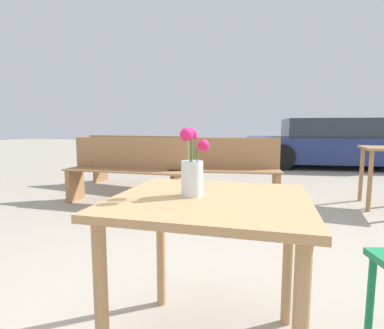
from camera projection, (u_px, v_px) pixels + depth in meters
The scene contains 6 objects.
table_front at pixel (210, 224), 1.24m from camera, with size 0.79×0.73×0.70m.
flower_vase at pixel (192, 172), 1.23m from camera, with size 0.12×0.13×0.28m.
bench_near at pixel (225, 169), 3.88m from camera, with size 1.45×0.55×0.85m.
bench_middle at pixel (127, 168), 3.87m from camera, with size 1.61×0.36×0.85m.
bench_far at pixel (140, 158), 4.96m from camera, with size 2.03×0.71×0.85m.
parked_car at pixel (332, 144), 7.42m from camera, with size 4.32×2.10×1.19m.
Camera 1 is at (0.24, -1.18, 0.99)m, focal length 28.00 mm.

